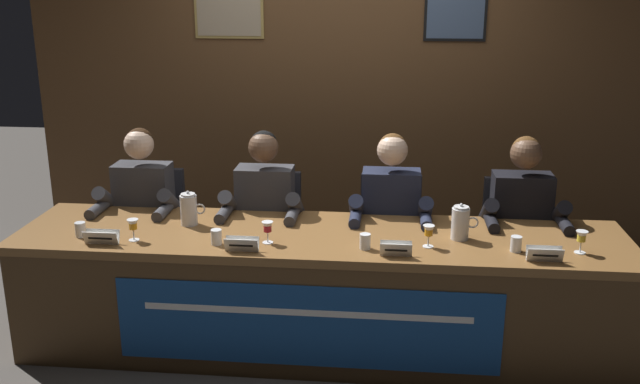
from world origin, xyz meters
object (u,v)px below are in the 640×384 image
object	(u,v)px
chair_center_right	(389,246)
nameplate_far_right	(545,254)
water_cup_center_left	(216,238)
panelist_far_right	(522,221)
juice_glass_center_left	(268,228)
chair_far_right	(513,251)
nameplate_far_left	(101,237)
panelist_center_right	(390,217)
water_cup_far_right	(516,245)
panelist_center_left	(263,213)
chair_center_left	(269,242)
nameplate_center_left	(242,244)
chair_far_left	(153,238)
water_pitcher_left_side	(189,209)
panelist_far_left	(140,209)
nameplate_center_right	(396,249)
juice_glass_far_right	(581,238)
water_cup_center_right	(365,242)
juice_glass_far_left	(133,226)
water_cup_far_left	(81,230)
juice_glass_center_right	(429,232)
conference_table	(318,277)
water_pitcher_right_side	(461,223)

from	to	relation	value
chair_center_right	nameplate_far_right	distance (m)	1.23
water_cup_center_left	panelist_far_right	xyz separation A→B (m)	(1.76, 0.61, -0.05)
juice_glass_center_left	chair_far_right	xyz separation A→B (m)	(1.48, 0.76, -0.38)
juice_glass_center_left	panelist_far_right	size ratio (longest dim) A/B	0.10
nameplate_far_left	panelist_center_right	xyz separation A→B (m)	(1.58, 0.68, -0.06)
water_cup_center_left	water_cup_far_right	bearing A→B (deg)	2.09
panelist_center_right	chair_far_right	distance (m)	0.87
panelist_center_left	chair_center_right	distance (m)	0.87
chair_center_left	chair_center_right	bearing A→B (deg)	0.00
water_cup_center_left	nameplate_center_left	bearing A→B (deg)	-29.44
nameplate_far_left	water_cup_far_right	world-z (taller)	water_cup_far_right
chair_far_left	panelist_center_left	xyz separation A→B (m)	(0.80, -0.20, 0.28)
panelist_center_right	water_pitcher_left_side	distance (m)	1.24
panelist_far_left	nameplate_center_right	world-z (taller)	panelist_far_left
chair_far_right	panelist_far_right	bearing A→B (deg)	-90.00
chair_center_right	juice_glass_far_right	bearing A→B (deg)	-36.25
nameplate_center_right	water_cup_center_right	bearing A→B (deg)	151.67
panelist_far_left	juice_glass_far_left	bearing A→B (deg)	-73.43
chair_center_right	nameplate_far_right	bearing A→B (deg)	-47.90
nameplate_center_left	panelist_center_right	distance (m)	1.06
water_cup_far_left	water_cup_center_right	bearing A→B (deg)	-0.84
chair_far_left	chair_center_right	xyz separation A→B (m)	(1.61, 0.00, 0.00)
panelist_far_left	water_cup_far_right	distance (m)	2.35
juice_glass_far_right	nameplate_center_right	bearing A→B (deg)	-171.57
juice_glass_far_right	water_pitcher_left_side	bearing A→B (deg)	173.98
water_cup_far_left	panelist_center_right	xyz separation A→B (m)	(1.75, 0.57, -0.05)
nameplate_far_left	water_cup_far_left	xyz separation A→B (m)	(-0.16, 0.10, -0.00)
panelist_center_right	juice_glass_center_right	distance (m)	0.58
water_cup_far_left	nameplate_far_right	size ratio (longest dim) A/B	0.46
conference_table	nameplate_far_left	xyz separation A→B (m)	(-1.18, -0.17, 0.26)
chair_far_left	panelist_center_left	world-z (taller)	panelist_center_left
panelist_center_right	juice_glass_far_left	bearing A→B (deg)	-157.16
nameplate_center_right	panelist_far_right	bearing A→B (deg)	41.74
juice_glass_center_right	chair_far_right	distance (m)	1.02
nameplate_far_right	nameplate_far_left	bearing A→B (deg)	179.79
chair_far_left	panelist_center_right	distance (m)	1.64
conference_table	chair_center_right	world-z (taller)	chair_center_right
water_pitcher_right_side	chair_center_left	bearing A→B (deg)	153.63
nameplate_far_right	juice_glass_center_right	bearing A→B (deg)	165.83
water_cup_center_left	water_pitcher_right_side	bearing A→B (deg)	9.33
panelist_far_left	water_cup_center_left	bearing A→B (deg)	-43.18
panelist_far_left	juice_glass_far_right	xyz separation A→B (m)	(2.62, -0.54, 0.10)
conference_table	panelist_center_right	xyz separation A→B (m)	(0.40, 0.50, 0.21)
water_cup_far_left	water_pitcher_left_side	world-z (taller)	water_pitcher_left_side
water_cup_far_left	panelist_far_right	size ratio (longest dim) A/B	0.07
nameplate_center_right	panelist_center_left	bearing A→B (deg)	140.50
chair_far_right	panelist_far_left	bearing A→B (deg)	-175.28
water_cup_far_left	panelist_far_right	distance (m)	2.62
chair_center_right	panelist_center_right	xyz separation A→B (m)	(0.00, -0.20, 0.28)
juice_glass_far_left	chair_center_left	bearing A→B (deg)	52.04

